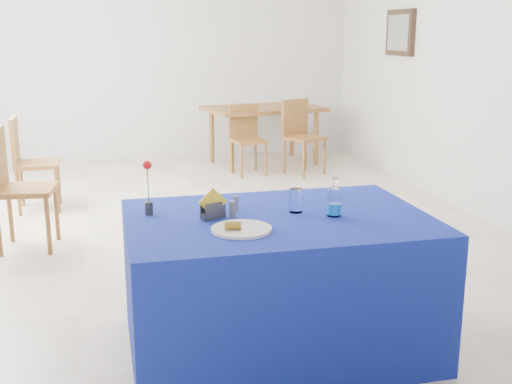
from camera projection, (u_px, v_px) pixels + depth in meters
floor at (215, 229)px, 5.71m from camera, size 7.00×7.00×0.00m
room_shell at (212, 27)px, 5.29m from camera, size 7.00×7.00×7.00m
picture_frame at (400, 33)px, 7.37m from camera, size 0.06×0.64×0.52m
picture_art at (398, 33)px, 7.37m from camera, size 0.02×0.52×0.40m
plate at (241, 229)px, 3.16m from camera, size 0.30×0.30×0.01m
drinking_glass at (296, 200)px, 3.47m from camera, size 0.07×0.07×0.13m
salt_shaker at (236, 203)px, 3.50m from camera, size 0.03×0.03×0.08m
pepper_shaker at (232, 209)px, 3.38m from camera, size 0.03×0.03×0.08m
blue_table at (278, 283)px, 3.50m from camera, size 1.60×1.10×0.76m
water_bottle at (334, 203)px, 3.40m from camera, size 0.08×0.08×0.21m
napkin_holder at (213, 209)px, 3.35m from camera, size 0.15×0.10×0.17m
rose_vase at (148, 189)px, 3.40m from camera, size 0.05×0.05×0.30m
oak_table at (264, 113)px, 8.41m from camera, size 1.61×1.19×0.76m
chair_bg_left at (246, 134)px, 7.86m from camera, size 0.44×0.44×0.84m
chair_bg_right at (300, 131)px, 7.87m from camera, size 0.54×0.54×0.91m
chair_win_a at (13, 180)px, 5.08m from camera, size 0.49×0.49×0.98m
chair_win_b at (27, 157)px, 6.20m from camera, size 0.42×0.42×0.93m
banana_pieces at (233, 226)px, 3.12m from camera, size 0.09×0.06×0.04m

